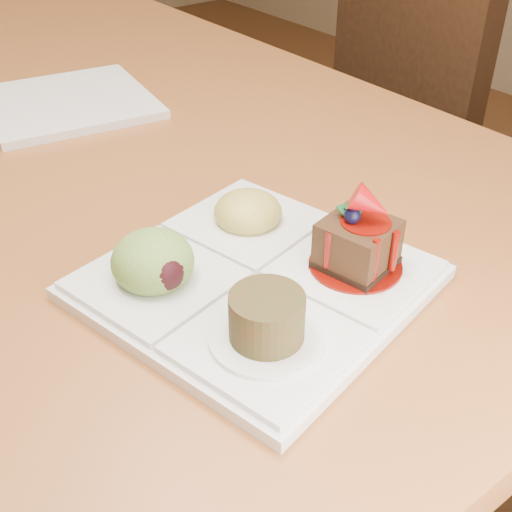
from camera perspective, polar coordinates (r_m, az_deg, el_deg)
ground at (r=1.52m, az=-16.37°, el=-13.95°), size 6.00×6.00×0.00m
chair_right at (r=1.35m, az=8.57°, el=10.99°), size 0.53×0.53×1.00m
sampler_plate at (r=0.57m, az=-0.43°, el=-1.15°), size 0.31×0.31×0.10m
second_plate at (r=1.00m, az=-16.36°, el=12.97°), size 0.26×0.26×0.01m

